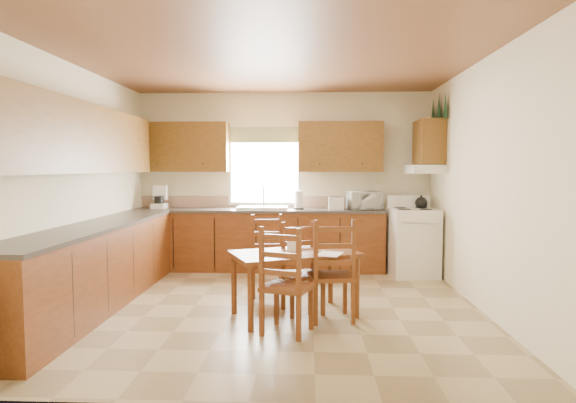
{
  "coord_description": "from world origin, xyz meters",
  "views": [
    {
      "loc": [
        0.39,
        -5.24,
        1.54
      ],
      "look_at": [
        0.15,
        0.3,
        1.15
      ],
      "focal_mm": 30.0,
      "sensor_mm": 36.0,
      "label": 1
    }
  ],
  "objects_px": {
    "microwave": "(364,200)",
    "chair_far_right": "(303,269)",
    "chair_near_right": "(287,280)",
    "stove": "(412,243)",
    "chair_far_left": "(267,256)",
    "chair_near_left": "(331,270)",
    "dining_table": "(294,284)"
  },
  "relations": [
    {
      "from": "microwave",
      "to": "chair_far_right",
      "type": "relative_size",
      "value": 0.47
    },
    {
      "from": "chair_near_right",
      "to": "chair_far_right",
      "type": "bearing_deg",
      "value": -82.77
    },
    {
      "from": "stove",
      "to": "chair_near_right",
      "type": "height_order",
      "value": "chair_near_right"
    },
    {
      "from": "microwave",
      "to": "chair_far_left",
      "type": "bearing_deg",
      "value": -144.44
    },
    {
      "from": "chair_far_left",
      "to": "chair_near_right",
      "type": "bearing_deg",
      "value": -84.47
    },
    {
      "from": "chair_near_left",
      "to": "stove",
      "type": "bearing_deg",
      "value": -130.12
    },
    {
      "from": "stove",
      "to": "microwave",
      "type": "bearing_deg",
      "value": 147.75
    },
    {
      "from": "dining_table",
      "to": "chair_near_right",
      "type": "height_order",
      "value": "chair_near_right"
    },
    {
      "from": "chair_far_right",
      "to": "stove",
      "type": "bearing_deg",
      "value": 30.34
    },
    {
      "from": "dining_table",
      "to": "chair_far_left",
      "type": "xyz_separation_m",
      "value": [
        -0.35,
        0.81,
        0.14
      ]
    },
    {
      "from": "microwave",
      "to": "stove",
      "type": "bearing_deg",
      "value": -39.84
    },
    {
      "from": "stove",
      "to": "chair_near_left",
      "type": "xyz_separation_m",
      "value": [
        -1.25,
        -2.05,
        0.04
      ]
    },
    {
      "from": "chair_near_right",
      "to": "chair_far_left",
      "type": "height_order",
      "value": "chair_near_right"
    },
    {
      "from": "chair_near_left",
      "to": "microwave",
      "type": "bearing_deg",
      "value": -112.94
    },
    {
      "from": "dining_table",
      "to": "chair_near_left",
      "type": "height_order",
      "value": "chair_near_left"
    },
    {
      "from": "dining_table",
      "to": "chair_far_right",
      "type": "xyz_separation_m",
      "value": [
        0.08,
        0.12,
        0.14
      ]
    },
    {
      "from": "chair_near_left",
      "to": "chair_far_right",
      "type": "height_order",
      "value": "chair_near_left"
    },
    {
      "from": "microwave",
      "to": "chair_far_left",
      "type": "relative_size",
      "value": 0.47
    },
    {
      "from": "microwave",
      "to": "dining_table",
      "type": "relative_size",
      "value": 0.36
    },
    {
      "from": "chair_far_right",
      "to": "microwave",
      "type": "bearing_deg",
      "value": 48.06
    },
    {
      "from": "chair_far_right",
      "to": "dining_table",
      "type": "bearing_deg",
      "value": -145.5
    },
    {
      "from": "stove",
      "to": "chair_far_left",
      "type": "relative_size",
      "value": 0.98
    },
    {
      "from": "microwave",
      "to": "chair_near_right",
      "type": "xyz_separation_m",
      "value": [
        -1.03,
        -2.8,
        -0.55
      ]
    },
    {
      "from": "stove",
      "to": "dining_table",
      "type": "distance_m",
      "value": 2.54
    },
    {
      "from": "chair_far_right",
      "to": "chair_near_right",
      "type": "bearing_deg",
      "value": -121.85
    },
    {
      "from": "chair_near_right",
      "to": "chair_near_left",
      "type": "bearing_deg",
      "value": -116.76
    },
    {
      "from": "chair_far_right",
      "to": "chair_near_left",
      "type": "bearing_deg",
      "value": -57.68
    },
    {
      "from": "stove",
      "to": "dining_table",
      "type": "height_order",
      "value": "stove"
    },
    {
      "from": "stove",
      "to": "microwave",
      "type": "height_order",
      "value": "microwave"
    },
    {
      "from": "dining_table",
      "to": "chair_near_left",
      "type": "bearing_deg",
      "value": -40.45
    },
    {
      "from": "stove",
      "to": "microwave",
      "type": "relative_size",
      "value": 2.1
    },
    {
      "from": "dining_table",
      "to": "microwave",
      "type": "bearing_deg",
      "value": 42.9
    }
  ]
}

